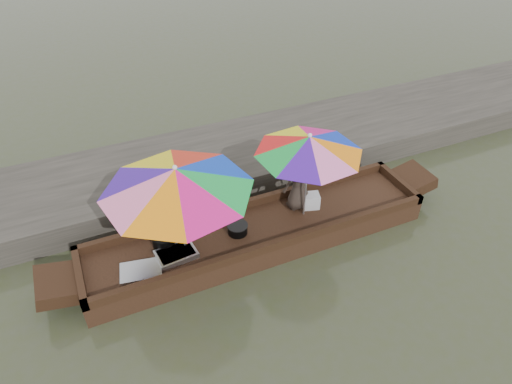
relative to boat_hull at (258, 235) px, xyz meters
name	(u,v)px	position (x,y,z in m)	size (l,w,h in m)	color
water	(258,243)	(0.00, 0.00, -0.17)	(80.00, 80.00, 0.00)	#363D22
dock	(213,163)	(0.00, 2.20, 0.08)	(22.00, 2.20, 0.50)	#2D2B26
boat_hull	(258,235)	(0.00, 0.00, 0.00)	(5.68, 1.20, 0.35)	black
cooking_pot	(164,240)	(-1.50, 0.22, 0.27)	(0.37, 0.37, 0.20)	black
tray_crayfish	(176,254)	(-1.41, -0.10, 0.22)	(0.59, 0.41, 0.09)	silver
tray_scallop	(141,271)	(-1.97, -0.21, 0.21)	(0.59, 0.41, 0.06)	silver
charcoal_grill	(238,229)	(-0.36, 0.02, 0.25)	(0.32, 0.32, 0.15)	black
supply_bag	(311,201)	(1.03, 0.12, 0.30)	(0.28, 0.22, 0.26)	silver
vendor	(299,179)	(0.83, 0.23, 0.73)	(0.55, 0.36, 1.12)	#302620
umbrella_bow	(180,210)	(-1.23, 0.00, 0.95)	(2.18, 2.18, 1.55)	blue
umbrella_stern	(307,176)	(0.83, 0.00, 0.95)	(1.69, 1.69, 1.55)	#0C30D8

